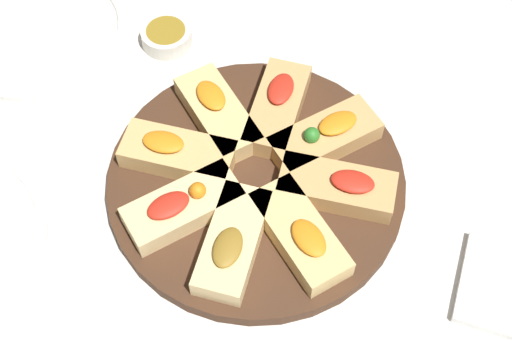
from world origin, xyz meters
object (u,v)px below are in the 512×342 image
(serving_board, at_px, (256,181))
(dipping_bowl, at_px, (166,36))
(napkin_stack, at_px, (503,288))
(plate_right, at_px, (40,31))

(serving_board, distance_m, dipping_bowl, 0.27)
(napkin_stack, relative_size, dipping_bowl, 1.59)
(serving_board, distance_m, napkin_stack, 0.31)
(plate_right, height_order, dipping_bowl, dipping_bowl)
(napkin_stack, distance_m, dipping_bowl, 0.55)
(plate_right, xyz_separation_m, napkin_stack, (-0.11, -0.69, -0.00))
(plate_right, relative_size, dipping_bowl, 3.50)
(plate_right, distance_m, dipping_bowl, 0.18)
(serving_board, relative_size, plate_right, 1.47)
(dipping_bowl, bearing_deg, napkin_stack, -108.02)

